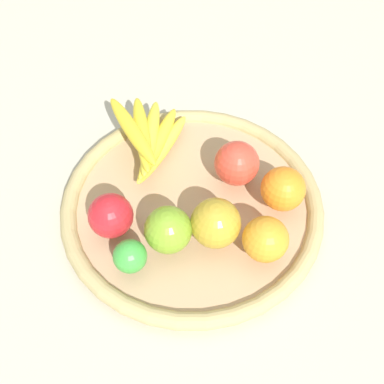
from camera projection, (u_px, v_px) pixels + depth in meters
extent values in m
plane|color=#BBB4A0|center=(192.00, 211.00, 0.84)|extent=(2.40, 2.40, 0.00)
cylinder|color=tan|center=(192.00, 208.00, 0.84)|extent=(0.43, 0.43, 0.02)
torus|color=tan|center=(192.00, 204.00, 0.83)|extent=(0.45, 0.45, 0.03)
ellipsoid|color=yellow|center=(162.00, 148.00, 0.87)|extent=(0.17, 0.10, 0.03)
ellipsoid|color=yellow|center=(158.00, 143.00, 0.86)|extent=(0.16, 0.12, 0.03)
ellipsoid|color=yellow|center=(150.00, 137.00, 0.85)|extent=(0.14, 0.15, 0.03)
ellipsoid|color=yellow|center=(143.00, 133.00, 0.84)|extent=(0.11, 0.17, 0.03)
ellipsoid|color=yellow|center=(132.00, 130.00, 0.83)|extent=(0.06, 0.18, 0.03)
sphere|color=#E04331|center=(237.00, 163.00, 0.81)|extent=(0.09, 0.09, 0.08)
sphere|color=green|center=(130.00, 256.00, 0.72)|extent=(0.06, 0.06, 0.05)
sphere|color=gold|center=(216.00, 223.00, 0.74)|extent=(0.11, 0.11, 0.08)
sphere|color=olive|center=(168.00, 230.00, 0.73)|extent=(0.11, 0.11, 0.07)
sphere|color=orange|center=(265.00, 239.00, 0.73)|extent=(0.10, 0.10, 0.07)
sphere|color=orange|center=(283.00, 189.00, 0.78)|extent=(0.10, 0.10, 0.07)
sphere|color=red|center=(111.00, 216.00, 0.75)|extent=(0.10, 0.10, 0.07)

